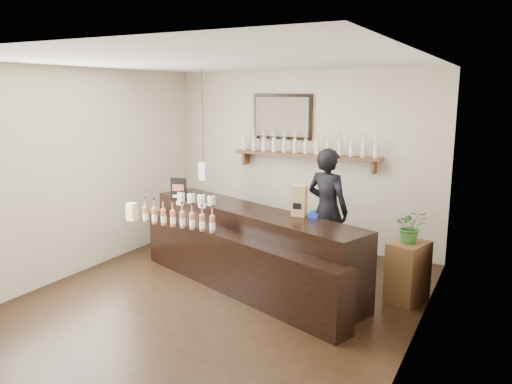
{
  "coord_description": "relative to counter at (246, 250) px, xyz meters",
  "views": [
    {
      "loc": [
        3.01,
        -4.87,
        2.47
      ],
      "look_at": [
        0.1,
        0.7,
        1.21
      ],
      "focal_mm": 35.0,
      "sensor_mm": 36.0,
      "label": 1
    }
  ],
  "objects": [
    {
      "name": "shopkeeper",
      "position": [
        0.75,
        0.98,
        0.52
      ],
      "size": [
        0.8,
        0.62,
        1.96
      ],
      "primitive_type": "imported",
      "rotation": [
        0.0,
        0.0,
        2.91
      ],
      "color": "black",
      "rests_on": "ground"
    },
    {
      "name": "side_cabinet",
      "position": [
        1.98,
        0.42,
        -0.1
      ],
      "size": [
        0.49,
        0.58,
        0.72
      ],
      "color": "#55321D",
      "rests_on": "ground"
    },
    {
      "name": "promo_sign",
      "position": [
        -1.12,
        0.09,
        0.68
      ],
      "size": [
        0.23,
        0.07,
        0.33
      ],
      "color": "black",
      "rests_on": "counter"
    },
    {
      "name": "back_wall_decor",
      "position": [
        -0.16,
        1.8,
        1.3
      ],
      "size": [
        2.66,
        0.96,
        1.69
      ],
      "color": "#55321D",
      "rests_on": "ground"
    },
    {
      "name": "ground",
      "position": [
        -0.02,
        -0.57,
        -0.46
      ],
      "size": [
        5.0,
        5.0,
        0.0
      ],
      "primitive_type": "plane",
      "color": "black",
      "rests_on": "ground"
    },
    {
      "name": "paper_bag",
      "position": [
        0.7,
        0.09,
        0.71
      ],
      "size": [
        0.19,
        0.15,
        0.38
      ],
      "color": "#967648",
      "rests_on": "counter"
    },
    {
      "name": "room_shell",
      "position": [
        -0.02,
        -0.57,
        1.25
      ],
      "size": [
        5.0,
        5.0,
        5.0
      ],
      "color": "beige",
      "rests_on": "ground"
    },
    {
      "name": "tape_dispenser",
      "position": [
        0.88,
        0.07,
        0.55
      ],
      "size": [
        0.13,
        0.06,
        0.1
      ],
      "color": "#1931B3",
      "rests_on": "counter"
    },
    {
      "name": "counter",
      "position": [
        0.0,
        0.0,
        0.0
      ],
      "size": [
        3.48,
        2.07,
        1.13
      ],
      "color": "black",
      "rests_on": "ground"
    },
    {
      "name": "potted_plant",
      "position": [
        1.98,
        0.42,
        0.46
      ],
      "size": [
        0.44,
        0.42,
        0.4
      ],
      "primitive_type": "imported",
      "rotation": [
        0.0,
        0.0,
        0.36
      ],
      "color": "#316428",
      "rests_on": "side_cabinet"
    }
  ]
}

